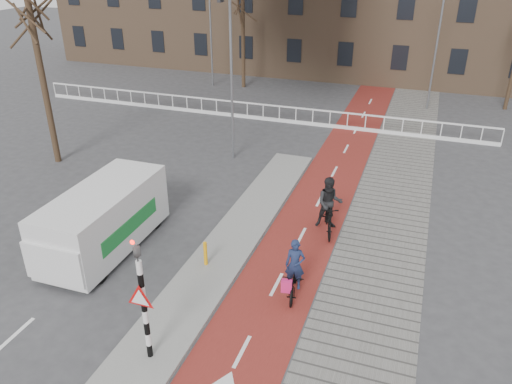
% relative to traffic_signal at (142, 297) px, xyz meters
% --- Properties ---
extents(ground, '(120.00, 120.00, 0.00)m').
position_rel_traffic_signal_xyz_m(ground, '(0.60, 2.02, -1.99)').
color(ground, '#38383A').
rests_on(ground, ground).
extents(bike_lane, '(2.50, 60.00, 0.01)m').
position_rel_traffic_signal_xyz_m(bike_lane, '(2.10, 12.02, -1.98)').
color(bike_lane, maroon).
rests_on(bike_lane, ground).
extents(sidewalk, '(3.00, 60.00, 0.01)m').
position_rel_traffic_signal_xyz_m(sidewalk, '(4.90, 12.02, -1.98)').
color(sidewalk, slate).
rests_on(sidewalk, ground).
extents(curb_island, '(1.80, 16.00, 0.12)m').
position_rel_traffic_signal_xyz_m(curb_island, '(-0.10, 6.02, -1.93)').
color(curb_island, gray).
rests_on(curb_island, ground).
extents(traffic_signal, '(0.80, 0.80, 3.68)m').
position_rel_traffic_signal_xyz_m(traffic_signal, '(0.00, 0.00, 0.00)').
color(traffic_signal, black).
rests_on(traffic_signal, curb_island).
extents(bollard, '(0.12, 0.12, 0.83)m').
position_rel_traffic_signal_xyz_m(bollard, '(-0.34, 4.14, -1.46)').
color(bollard, orange).
rests_on(bollard, curb_island).
extents(cyclist_near, '(0.88, 1.83, 1.84)m').
position_rel_traffic_signal_xyz_m(cyclist_near, '(2.72, 3.77, -1.36)').
color(cyclist_near, black).
rests_on(cyclist_near, bike_lane).
extents(cyclist_far, '(1.12, 2.12, 2.16)m').
position_rel_traffic_signal_xyz_m(cyclist_far, '(2.93, 7.62, -1.09)').
color(cyclist_far, black).
rests_on(cyclist_far, bike_lane).
extents(van, '(2.11, 5.13, 2.20)m').
position_rel_traffic_signal_xyz_m(van, '(-4.02, 4.08, -0.83)').
color(van, silver).
rests_on(van, ground).
extents(railing, '(28.00, 0.10, 0.99)m').
position_rel_traffic_signal_xyz_m(railing, '(-4.40, 19.02, -1.68)').
color(railing, silver).
rests_on(railing, ground).
extents(tree_left, '(0.29, 0.29, 8.08)m').
position_rel_traffic_signal_xyz_m(tree_left, '(-10.76, 9.83, 2.05)').
color(tree_left, '#302215').
rests_on(tree_left, ground).
extents(tree_mid, '(0.27, 0.27, 6.87)m').
position_rel_traffic_signal_xyz_m(tree_mid, '(-7.19, 25.77, 1.45)').
color(tree_mid, '#302215').
rests_on(tree_mid, ground).
extents(streetlight_near, '(0.12, 0.12, 7.49)m').
position_rel_traffic_signal_xyz_m(streetlight_near, '(-2.92, 13.00, 1.75)').
color(streetlight_near, slate).
rests_on(streetlight_near, ground).
extents(streetlight_left, '(0.12, 0.12, 7.46)m').
position_rel_traffic_signal_xyz_m(streetlight_left, '(-9.50, 25.44, 1.74)').
color(streetlight_left, slate).
rests_on(streetlight_left, ground).
extents(streetlight_right, '(0.12, 0.12, 8.60)m').
position_rel_traffic_signal_xyz_m(streetlight_right, '(5.70, 24.63, 2.31)').
color(streetlight_right, slate).
rests_on(streetlight_right, ground).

